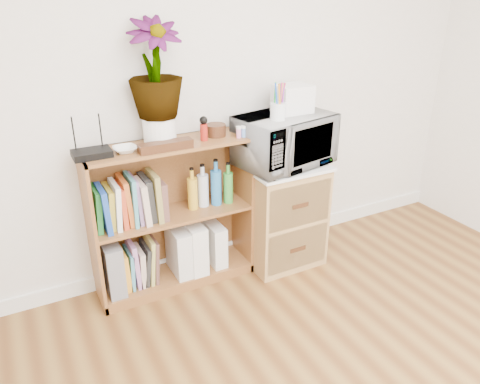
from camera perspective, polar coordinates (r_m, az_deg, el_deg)
skirting_board at (r=3.37m, az=-3.00°, el=-7.18°), size 4.00×0.02×0.10m
bookshelf at (r=2.94m, az=-8.24°, el=-2.98°), size 1.00×0.30×0.95m
wicker_unit at (r=3.23m, az=4.98°, el=-2.67°), size 0.50×0.45×0.70m
microwave at (r=3.01m, az=5.44°, el=6.32°), size 0.66×0.51×0.33m
pen_cup at (r=2.85m, az=4.64°, el=9.78°), size 0.09×0.09×0.10m
small_appliance at (r=3.02m, az=6.41°, el=11.24°), size 0.22×0.18×0.17m
router at (r=2.63m, az=-17.62°, el=4.50°), size 0.20×0.14×0.04m
white_bowl at (r=2.65m, az=-13.85°, el=5.06°), size 0.13×0.13×0.03m
plant_pot at (r=2.74m, az=-9.77°, el=7.41°), size 0.19×0.19×0.16m
potted_plant at (r=2.66m, az=-10.31°, el=14.59°), size 0.30×0.30×0.54m
trinket_box at (r=2.64m, az=-9.04°, el=5.58°), size 0.31×0.08×0.05m
kokeshi_doll at (r=2.77m, az=-4.43°, el=7.28°), size 0.04×0.04×0.10m
wooden_bowl at (r=2.86m, az=-2.96°, el=7.55°), size 0.12×0.12×0.07m
paint_jars at (r=2.83m, az=0.44°, el=7.30°), size 0.12×0.04×0.06m
file_box at (r=2.97m, az=-15.36°, el=-8.67°), size 0.10×0.27×0.33m
magazine_holder_left at (r=3.06m, az=-7.48°, el=-7.09°), size 0.10×0.25×0.31m
magazine_holder_mid at (r=3.08m, az=-5.71°, el=-6.51°), size 0.11×0.27×0.33m
magazine_holder_right at (r=3.14m, az=-3.13°, el=-6.25°), size 0.09×0.23×0.29m
cookbooks at (r=2.81m, az=-13.28°, el=-1.18°), size 0.42×0.20×0.30m
liquor_bottles at (r=2.95m, az=-3.76°, el=0.84°), size 0.30×0.07×0.29m
lower_books at (r=3.01m, az=-12.27°, el=-8.51°), size 0.23×0.19×0.30m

